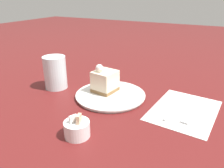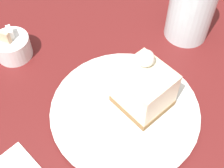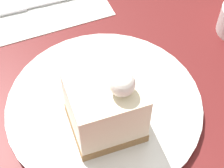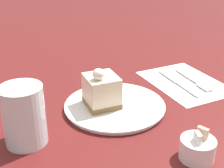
{
  "view_description": "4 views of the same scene",
  "coord_description": "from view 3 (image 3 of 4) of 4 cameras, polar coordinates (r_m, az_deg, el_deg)",
  "views": [
    {
      "loc": [
        -0.32,
        0.58,
        0.33
      ],
      "look_at": [
        -0.01,
        -0.0,
        0.05
      ],
      "focal_mm": 35.0,
      "sensor_mm": 36.0,
      "label": 1
    },
    {
      "loc": [
        -0.22,
        -0.15,
        0.43
      ],
      "look_at": [
        -0.01,
        0.02,
        0.06
      ],
      "focal_mm": 50.0,
      "sensor_mm": 36.0,
      "label": 2
    },
    {
      "loc": [
        0.22,
        -0.11,
        0.38
      ],
      "look_at": [
        -0.01,
        0.01,
        0.04
      ],
      "focal_mm": 60.0,
      "sensor_mm": 36.0,
      "label": 3
    },
    {
      "loc": [
        0.32,
        0.54,
        0.36
      ],
      "look_at": [
        0.0,
        0.0,
        0.06
      ],
      "focal_mm": 50.0,
      "sensor_mm": 36.0,
      "label": 4
    }
  ],
  "objects": [
    {
      "name": "ground_plane",
      "position": [
        0.45,
        -0.73,
        -4.47
      ],
      "size": [
        4.0,
        4.0,
        0.0
      ],
      "primitive_type": "plane",
      "color": "#5B1919"
    },
    {
      "name": "knife",
      "position": [
        0.58,
        -14.65,
        10.98
      ],
      "size": [
        0.04,
        0.18,
        0.0
      ],
      "rotation": [
        0.0,
        0.0,
        -0.14
      ],
      "color": "silver",
      "rests_on": "napkin"
    },
    {
      "name": "cake_slice",
      "position": [
        0.4,
        -0.99,
        -3.45
      ],
      "size": [
        0.08,
        0.08,
        0.1
      ],
      "rotation": [
        0.0,
        0.0,
        -0.14
      ],
      "color": "olive",
      "rests_on": "plate"
    },
    {
      "name": "plate",
      "position": [
        0.45,
        -0.66,
        -3.04
      ],
      "size": [
        0.23,
        0.23,
        0.01
      ],
      "color": "silver",
      "rests_on": "ground_plane"
    }
  ]
}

